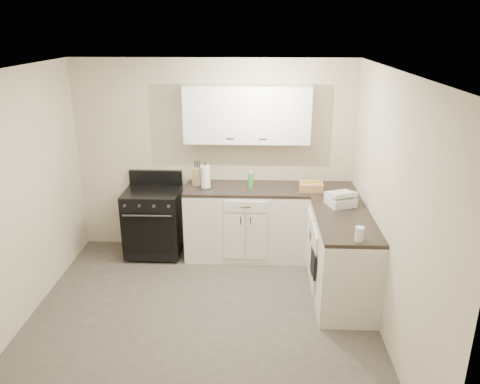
{
  "coord_description": "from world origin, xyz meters",
  "views": [
    {
      "loc": [
        0.56,
        -4.07,
        2.88
      ],
      "look_at": [
        0.37,
        0.85,
        1.11
      ],
      "focal_mm": 35.0,
      "sensor_mm": 36.0,
      "label": 1
    }
  ],
  "objects_px": {
    "paper_towel": "(206,177)",
    "countertop_grill": "(340,201)",
    "knife_block": "(198,176)",
    "wicker_basket": "(311,187)",
    "stove": "(154,222)"
  },
  "relations": [
    {
      "from": "paper_towel",
      "to": "wicker_basket",
      "type": "height_order",
      "value": "paper_towel"
    },
    {
      "from": "stove",
      "to": "countertop_grill",
      "type": "distance_m",
      "value": 2.41
    },
    {
      "from": "countertop_grill",
      "to": "paper_towel",
      "type": "bearing_deg",
      "value": 140.43
    },
    {
      "from": "stove",
      "to": "wicker_basket",
      "type": "distance_m",
      "value": 2.08
    },
    {
      "from": "stove",
      "to": "knife_block",
      "type": "bearing_deg",
      "value": 9.43
    },
    {
      "from": "wicker_basket",
      "to": "countertop_grill",
      "type": "height_order",
      "value": "countertop_grill"
    },
    {
      "from": "countertop_grill",
      "to": "stove",
      "type": "bearing_deg",
      "value": 145.73
    },
    {
      "from": "knife_block",
      "to": "wicker_basket",
      "type": "bearing_deg",
      "value": 14.86
    },
    {
      "from": "knife_block",
      "to": "stove",
      "type": "bearing_deg",
      "value": -149.32
    },
    {
      "from": "knife_block",
      "to": "wicker_basket",
      "type": "height_order",
      "value": "knife_block"
    },
    {
      "from": "paper_towel",
      "to": "countertop_grill",
      "type": "relative_size",
      "value": 1.01
    },
    {
      "from": "knife_block",
      "to": "countertop_grill",
      "type": "height_order",
      "value": "knife_block"
    },
    {
      "from": "paper_towel",
      "to": "wicker_basket",
      "type": "xyz_separation_m",
      "value": [
        1.31,
        -0.06,
        -0.1
      ]
    },
    {
      "from": "paper_towel",
      "to": "countertop_grill",
      "type": "distance_m",
      "value": 1.69
    },
    {
      "from": "stove",
      "to": "paper_towel",
      "type": "height_order",
      "value": "paper_towel"
    }
  ]
}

